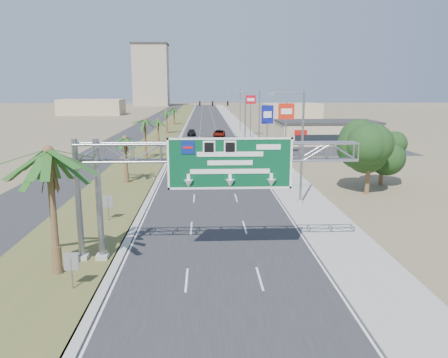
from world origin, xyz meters
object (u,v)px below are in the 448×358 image
object	(u,v)px
store_building	(326,133)
car_far	(191,133)
pole_sign_blue	(267,116)
pole_sign_red_near	(286,114)
palm_near	(48,152)
signal_mast	(235,116)
car_left_lane	(196,171)
pole_sign_red_far	(251,103)
sign_gantry	(203,161)
car_mid_lane	(209,142)
car_right_lane	(219,133)

from	to	relation	value
store_building	car_far	size ratio (longest dim) A/B	4.10
store_building	pole_sign_blue	xyz separation A→B (m)	(-12.60, -9.51, 3.71)
store_building	pole_sign_red_near	xyz separation A→B (m)	(-10.45, -14.62, 4.38)
palm_near	car_far	world-z (taller)	palm_near
signal_mast	car_left_lane	world-z (taller)	signal_mast
signal_mast	pole_sign_red_far	distance (m)	8.32
palm_near	pole_sign_blue	bearing A→B (deg)	69.01
pole_sign_blue	palm_near	bearing A→B (deg)	-110.99
palm_near	signal_mast	world-z (taller)	palm_near
store_building	car_left_lane	xyz separation A→B (m)	(-24.00, -30.98, -1.24)
sign_gantry	car_mid_lane	world-z (taller)	sign_gantry
car_left_lane	pole_sign_blue	distance (m)	24.81
pole_sign_red_near	car_mid_lane	bearing A→B (deg)	136.23
store_building	pole_sign_red_far	distance (m)	19.09
pole_sign_red_far	car_right_lane	bearing A→B (deg)	-175.06
car_left_lane	car_mid_lane	world-z (taller)	car_mid_lane
store_building	pole_sign_blue	bearing A→B (deg)	-142.95
sign_gantry	pole_sign_blue	distance (m)	47.72
signal_mast	store_building	xyz separation A→B (m)	(16.83, -5.97, -2.85)
palm_near	car_left_lane	xyz separation A→B (m)	(7.20, 27.02, -6.17)
palm_near	signal_mast	size ratio (longest dim) A/B	0.81
car_right_lane	pole_sign_blue	world-z (taller)	pole_sign_blue
store_building	car_left_lane	bearing A→B (deg)	-127.76
car_left_lane	car_right_lane	xyz separation A→B (m)	(4.22, 43.42, -0.04)
palm_near	pole_sign_blue	world-z (taller)	palm_near
sign_gantry	car_mid_lane	xyz separation A→B (m)	(0.99, 52.59, -5.24)
store_building	pole_sign_red_far	xyz separation A→B (m)	(-13.00, 13.02, 5.09)
signal_mast	store_building	bearing A→B (deg)	-19.54
car_mid_lane	store_building	bearing A→B (deg)	13.22
sign_gantry	pole_sign_blue	bearing A→B (deg)	77.34
store_building	car_right_lane	distance (m)	23.40
car_right_lane	signal_mast	bearing A→B (deg)	-59.94
sign_gantry	store_building	bearing A→B (deg)	67.64
car_left_lane	car_right_lane	world-z (taller)	car_left_lane
signal_mast	car_far	xyz separation A→B (m)	(-8.96, 8.94, -4.21)
store_building	pole_sign_red_far	size ratio (longest dim) A/B	2.01
pole_sign_blue	car_left_lane	bearing A→B (deg)	-117.96
car_left_lane	pole_sign_blue	size ratio (longest dim) A/B	0.58
car_left_lane	pole_sign_red_far	size ratio (longest dim) A/B	0.50
sign_gantry	car_left_lane	distance (m)	25.66
sign_gantry	signal_mast	size ratio (longest dim) A/B	1.63
car_far	pole_sign_blue	size ratio (longest dim) A/B	0.57
sign_gantry	signal_mast	bearing A→B (deg)	84.26
store_building	pole_sign_blue	world-z (taller)	pole_sign_blue
pole_sign_blue	car_far	bearing A→B (deg)	118.36
car_right_lane	store_building	bearing A→B (deg)	-26.68
car_left_lane	sign_gantry	bearing A→B (deg)	-92.81
car_far	pole_sign_red_near	xyz separation A→B (m)	(15.34, -29.53, 5.74)
car_mid_lane	pole_sign_red_far	bearing A→B (deg)	65.46
car_left_lane	pole_sign_red_near	xyz separation A→B (m)	(13.55, 16.37, 5.62)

